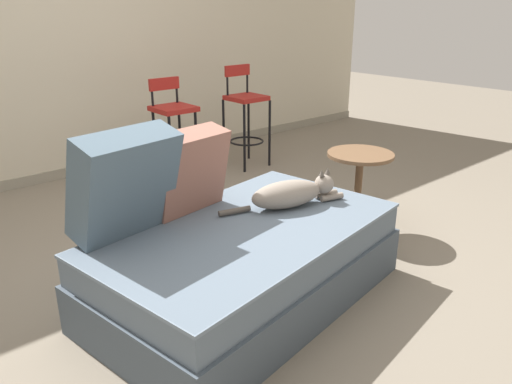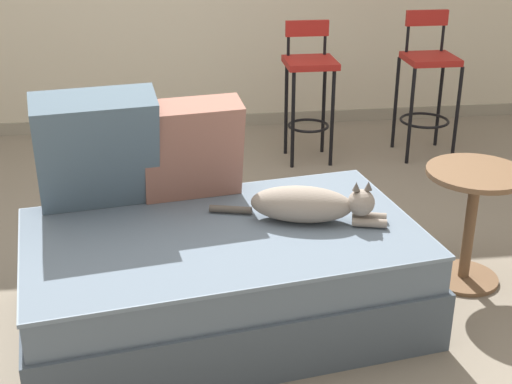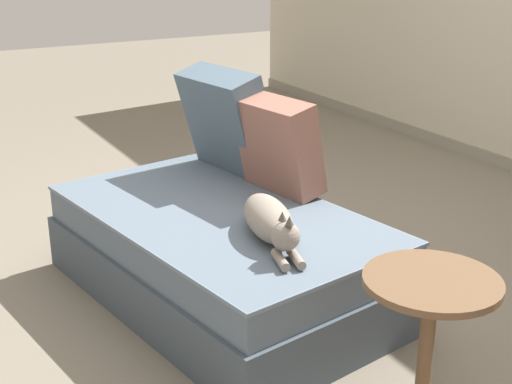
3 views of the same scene
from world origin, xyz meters
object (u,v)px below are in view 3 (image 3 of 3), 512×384
Objects in this scene: side_table at (427,332)px; cat at (270,221)px; couch at (220,254)px; throw_pillow_corner at (227,120)px; throw_pillow_middle at (279,145)px.

cat is at bearing -170.04° from side_table.
cat is at bearing 7.25° from couch.
couch is 3.21× the size of throw_pillow_corner.
throw_pillow_middle is 1.28m from side_table.
couch is 0.74m from throw_pillow_corner.
cat is at bearing -34.26° from throw_pillow_middle.
throw_pillow_corner reaches higher than couch.
throw_pillow_corner reaches higher than throw_pillow_middle.
throw_pillow_corner is 0.98× the size of side_table.
throw_pillow_middle is at bearing 9.10° from throw_pillow_corner.
couch is 0.46m from cat.
couch is at bearing -170.90° from side_table.
throw_pillow_corner is at bearing 176.01° from side_table.
throw_pillow_corner is at bearing -170.90° from throw_pillow_middle.
throw_pillow_middle is at bearing 105.28° from couch.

